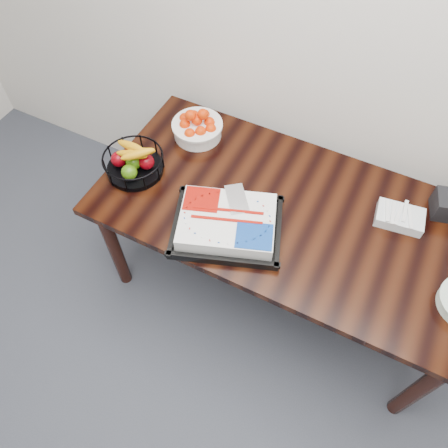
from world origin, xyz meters
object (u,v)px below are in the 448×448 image
at_px(table, 288,221).
at_px(fruit_basket, 134,162).
at_px(cake_tray, 227,223).
at_px(tangerine_bowl, 197,125).

height_order(table, fruit_basket, fruit_basket).
height_order(cake_tray, tangerine_bowl, tangerine_bowl).
bearing_deg(table, cake_tray, -133.09).
xyz_separation_m(table, cake_tray, (-0.21, -0.23, 0.13)).
relative_size(cake_tray, fruit_basket, 1.95).
relative_size(tangerine_bowl, fruit_basket, 0.89).
distance_m(cake_tray, tangerine_bowl, 0.61).
height_order(tangerine_bowl, fruit_basket, tangerine_bowl).
bearing_deg(table, tangerine_bowl, 159.00).
height_order(cake_tray, fruit_basket, fruit_basket).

